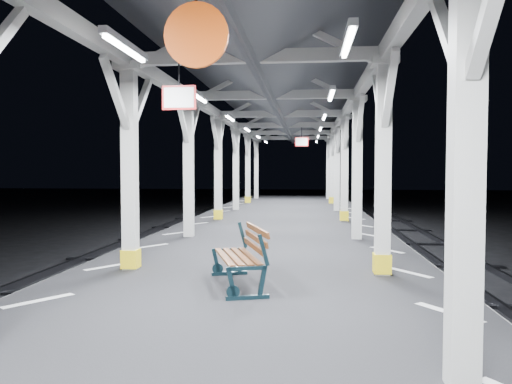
# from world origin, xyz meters

# --- Properties ---
(platform) EXTENTS (6.00, 50.00, 1.00)m
(platform) POSITION_xyz_m (0.00, 0.00, 0.50)
(platform) COLOR black
(platform) RESTS_ON ground
(hazard_stripes_left) EXTENTS (1.00, 48.00, 0.01)m
(hazard_stripes_left) POSITION_xyz_m (-2.45, 0.00, 1.00)
(hazard_stripes_left) COLOR silver
(hazard_stripes_left) RESTS_ON platform
(hazard_stripes_right) EXTENTS (1.00, 48.00, 0.01)m
(hazard_stripes_right) POSITION_xyz_m (2.45, 0.00, 1.00)
(hazard_stripes_right) COLOR silver
(hazard_stripes_right) RESTS_ON platform
(canopy) EXTENTS (5.40, 49.00, 4.65)m
(canopy) POSITION_xyz_m (0.00, -0.02, 4.56)
(canopy) COLOR silver
(canopy) RESTS_ON platform
(bench_mid) EXTENTS (1.00, 1.63, 0.83)m
(bench_mid) POSITION_xyz_m (-0.03, 1.05, 1.44)
(bench_mid) COLOR #112730
(bench_mid) RESTS_ON platform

